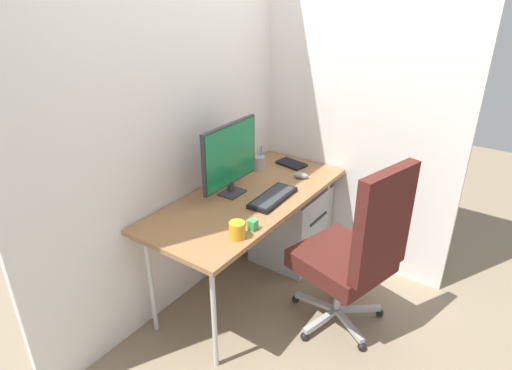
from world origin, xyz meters
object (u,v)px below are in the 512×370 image
object	(u,v)px
office_chair	(356,250)
monitor	(230,156)
filing_cabinet	(290,223)
keyboard	(273,197)
notebook	(291,164)
desk_clamp_accessory	(253,225)
coffee_mug	(237,230)
pen_holder	(259,163)
mouse	(301,176)

from	to	relation	value
office_chair	monitor	bearing A→B (deg)	95.71
filing_cabinet	keyboard	xyz separation A→B (m)	(-0.45, -0.13, 0.45)
notebook	desk_clamp_accessory	distance (m)	0.95
coffee_mug	desk_clamp_accessory	size ratio (longest dim) A/B	2.07
notebook	coffee_mug	distance (m)	1.06
pen_holder	coffee_mug	bearing A→B (deg)	-152.40
filing_cabinet	coffee_mug	size ratio (longest dim) A/B	4.81
office_chair	monitor	size ratio (longest dim) A/B	2.25
monitor	notebook	world-z (taller)	monitor
mouse	pen_holder	distance (m)	0.33
monitor	desk_clamp_accessory	world-z (taller)	monitor
filing_cabinet	pen_holder	bearing A→B (deg)	119.41
mouse	keyboard	bearing A→B (deg)	165.44
office_chair	pen_holder	size ratio (longest dim) A/B	6.34
keyboard	desk_clamp_accessory	size ratio (longest dim) A/B	6.53
office_chair	pen_holder	xyz separation A→B (m)	(0.33, 0.91, 0.21)
office_chair	mouse	distance (m)	0.72
desk_clamp_accessory	notebook	bearing A→B (deg)	17.84
desk_clamp_accessory	keyboard	bearing A→B (deg)	15.93
keyboard	pen_holder	bearing A→B (deg)	45.51
coffee_mug	office_chair	bearing A→B (deg)	-45.40
keyboard	pen_holder	world-z (taller)	pen_holder
mouse	desk_clamp_accessory	size ratio (longest dim) A/B	1.70
office_chair	coffee_mug	distance (m)	0.72
office_chair	coffee_mug	world-z (taller)	office_chair
mouse	coffee_mug	distance (m)	0.86
keyboard	coffee_mug	bearing A→B (deg)	-169.97
monitor	pen_holder	distance (m)	0.47
pen_holder	notebook	size ratio (longest dim) A/B	0.85
pen_holder	monitor	bearing A→B (deg)	-170.13
monitor	mouse	xyz separation A→B (m)	(0.46, -0.25, -0.24)
office_chair	notebook	world-z (taller)	office_chair
mouse	pen_holder	xyz separation A→B (m)	(-0.04, 0.33, 0.03)
office_chair	pen_holder	world-z (taller)	office_chair
keyboard	notebook	size ratio (longest dim) A/B	1.84
pen_holder	keyboard	bearing A→B (deg)	-134.49
mouse	desk_clamp_accessory	xyz separation A→B (m)	(-0.74, -0.12, 0.01)
office_chair	notebook	size ratio (longest dim) A/B	5.37
mouse	coffee_mug	xyz separation A→B (m)	(-0.86, -0.10, 0.03)
keyboard	desk_clamp_accessory	bearing A→B (deg)	-164.07
keyboard	mouse	bearing A→B (deg)	2.13
office_chair	mouse	bearing A→B (deg)	57.50
keyboard	mouse	distance (m)	0.38
monitor	notebook	xyz separation A→B (m)	(0.62, -0.08, -0.25)
mouse	office_chair	bearing A→B (deg)	-139.19
office_chair	coffee_mug	size ratio (longest dim) A/B	9.23
monitor	pen_holder	bearing A→B (deg)	9.87
coffee_mug	desk_clamp_accessory	distance (m)	0.12
filing_cabinet	coffee_mug	distance (m)	1.07
filing_cabinet	pen_holder	xyz separation A→B (m)	(-0.12, 0.21, 0.49)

